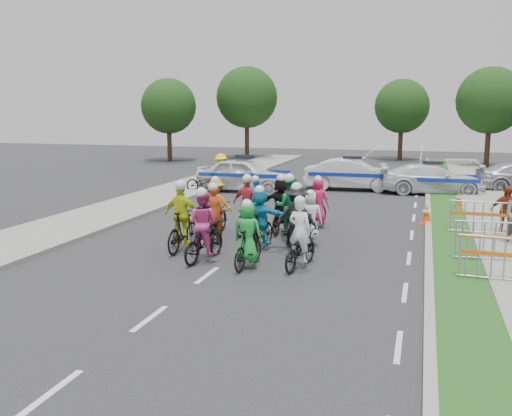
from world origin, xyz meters
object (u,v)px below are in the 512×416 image
(rider_3, at_px, (182,224))
(spectator_2, at_px, (506,211))
(rider_7, at_px, (310,223))
(police_car_2, at_px, (432,179))
(rider_6, at_px, (215,224))
(cone_1, at_px, (459,200))
(tree_4, at_px, (402,106))
(rider_1, at_px, (248,241))
(barrier_0, at_px, (504,262))
(rider_11, at_px, (281,208))
(parked_bike, at_px, (204,182))
(rider_5, at_px, (260,222))
(rider_13, at_px, (318,207))
(tree_0, at_px, (169,106))
(marshal_hiviz, at_px, (221,172))
(rider_12, at_px, (256,210))
(police_car_1, at_px, (352,175))
(barrier_1, at_px, (495,243))
(tree_1, at_px, (491,101))
(rider_0, at_px, (300,244))
(police_car_0, at_px, (245,175))
(cone_0, at_px, (427,214))
(tree_3, at_px, (247,98))
(rider_4, at_px, (297,226))
(barrier_2, at_px, (483,219))
(rider_10, at_px, (216,211))
(rider_2, at_px, (203,234))

(rider_3, relative_size, spectator_2, 1.28)
(rider_7, relative_size, police_car_2, 0.34)
(rider_6, distance_m, cone_1, 11.29)
(tree_4, bearing_deg, rider_1, -93.90)
(barrier_0, height_order, tree_4, tree_4)
(rider_11, xyz_separation_m, parked_bike, (-5.73, 7.78, -0.31))
(rider_5, height_order, parked_bike, rider_5)
(rider_13, bearing_deg, tree_0, -45.66)
(marshal_hiviz, height_order, tree_4, tree_4)
(rider_12, distance_m, barrier_0, 8.63)
(rider_11, bearing_deg, marshal_hiviz, -55.12)
(barrier_0, relative_size, tree_4, 0.32)
(police_car_1, distance_m, tree_0, 19.94)
(barrier_1, bearing_deg, barrier_0, -90.00)
(rider_13, height_order, tree_1, tree_1)
(tree_4, bearing_deg, tree_1, -33.69)
(rider_0, relative_size, rider_6, 1.00)
(rider_12, relative_size, police_car_0, 0.37)
(police_car_2, bearing_deg, spectator_2, -173.60)
(barrier_1, height_order, cone_0, barrier_1)
(tree_0, relative_size, tree_3, 0.86)
(cone_0, height_order, tree_3, tree_3)
(rider_3, distance_m, rider_4, 3.18)
(rider_1, distance_m, cone_0, 8.28)
(rider_4, height_order, rider_12, rider_4)
(barrier_2, distance_m, tree_1, 24.06)
(police_car_1, bearing_deg, police_car_0, 109.07)
(rider_13, height_order, spectator_2, rider_13)
(rider_12, xyz_separation_m, rider_13, (2.02, 0.50, 0.11))
(rider_10, bearing_deg, spectator_2, -169.34)
(cone_1, bearing_deg, rider_1, -117.25)
(rider_12, relative_size, parked_bike, 0.94)
(rider_1, relative_size, police_car_0, 0.37)
(rider_11, height_order, police_car_2, rider_11)
(rider_12, distance_m, cone_1, 8.95)
(cone_0, xyz_separation_m, tree_3, (-14.04, 24.03, 4.55))
(rider_0, distance_m, police_car_1, 14.63)
(rider_6, xyz_separation_m, rider_13, (2.44, 3.36, 0.08))
(parked_bike, xyz_separation_m, tree_3, (-3.81, 19.06, 4.39))
(cone_0, xyz_separation_m, parked_bike, (-10.23, 4.96, 0.15))
(rider_2, relative_size, police_car_0, 0.42)
(rider_2, relative_size, tree_0, 0.32)
(rider_11, bearing_deg, cone_1, -127.21)
(rider_12, bearing_deg, rider_0, 113.37)
(rider_2, bearing_deg, rider_1, 173.87)
(rider_0, bearing_deg, rider_4, -64.01)
(rider_2, relative_size, rider_5, 1.08)
(rider_11, relative_size, marshal_hiviz, 1.06)
(spectator_2, bearing_deg, rider_7, -148.89)
(rider_5, relative_size, tree_3, 0.25)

